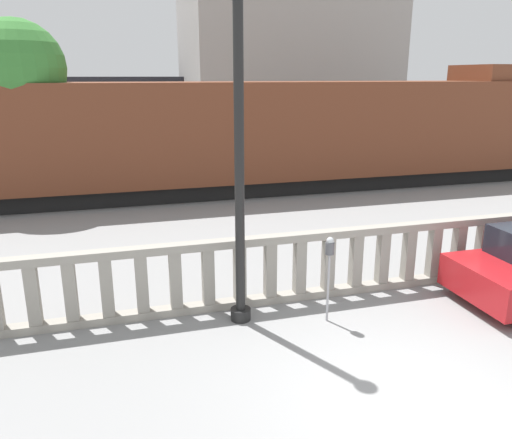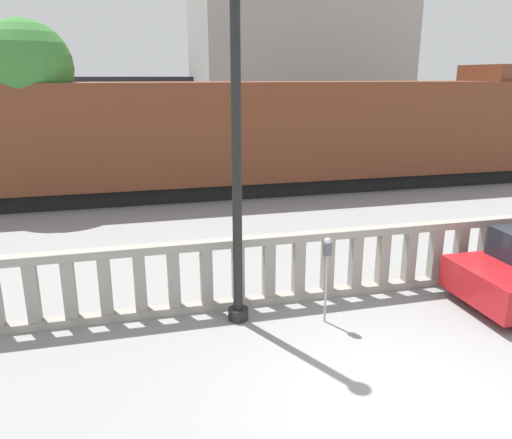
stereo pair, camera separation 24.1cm
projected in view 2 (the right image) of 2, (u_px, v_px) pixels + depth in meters
ground_plane at (405, 407)px, 6.29m from camera, size 160.00×160.00×0.00m
balustrade at (313, 265)px, 9.20m from camera, size 13.79×0.24×1.29m
lamppost at (237, 162)px, 7.79m from camera, size 0.34×0.34×5.41m
parking_meter at (327, 257)px, 8.15m from camera, size 0.15×0.15×1.50m
train_near at (250, 136)px, 17.40m from camera, size 24.28×2.86×4.41m
train_far at (114, 107)px, 31.87m from camera, size 24.51×2.89×4.53m
building_block at (295, 30)px, 30.13m from camera, size 12.02×8.34×13.34m
tree_left at (24, 69)px, 14.99m from camera, size 2.86×2.86×5.66m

